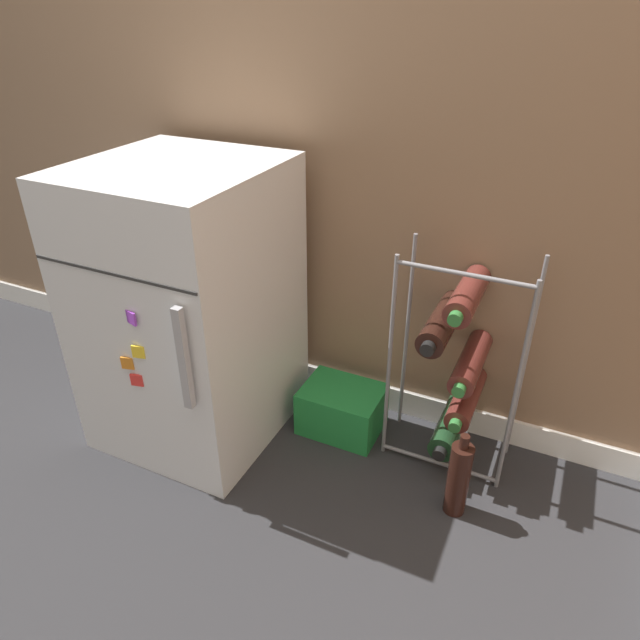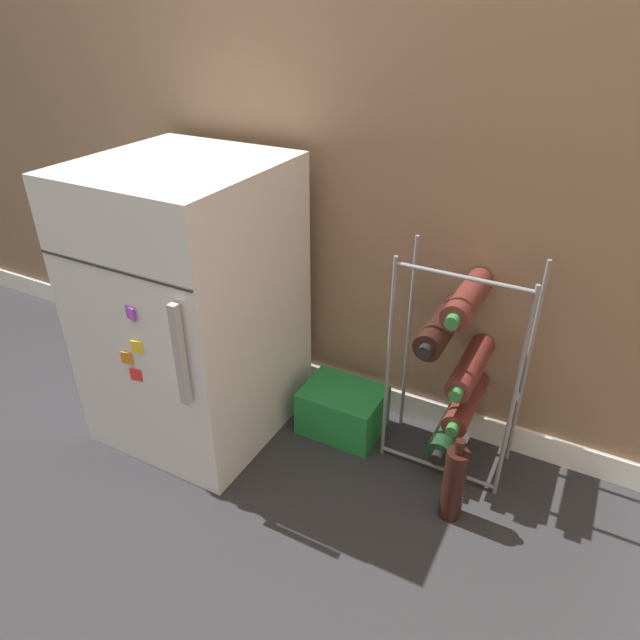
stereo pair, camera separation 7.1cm
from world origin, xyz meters
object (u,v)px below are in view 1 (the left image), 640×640
Objects in this scene: mini_fridge at (190,307)px; wine_rack at (458,363)px; loose_bottle_floor at (458,478)px; soda_box at (342,409)px.

mini_fridge reaches higher than wine_rack.
wine_rack is 0.32m from loose_bottle_floor.
mini_fridge is at bearing -166.28° from wine_rack.
wine_rack is 2.51× the size of loose_bottle_floor.
mini_fridge is 3.23× the size of loose_bottle_floor.
mini_fridge is at bearing -160.05° from soda_box.
wine_rack reaches higher than soda_box.
mini_fridge is 0.81m from wine_rack.
soda_box is 0.95× the size of loose_bottle_floor.
soda_box is at bearing 19.95° from mini_fridge.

